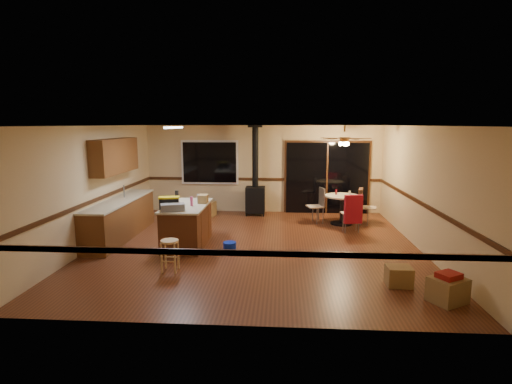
# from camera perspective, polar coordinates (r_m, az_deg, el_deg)

# --- Properties ---
(floor) EXTENTS (7.00, 7.00, 0.00)m
(floor) POSITION_cam_1_polar(r_m,az_deg,el_deg) (8.80, -0.13, -7.73)
(floor) COLOR #5A2D19
(floor) RESTS_ON ground
(ceiling) EXTENTS (7.00, 7.00, 0.00)m
(ceiling) POSITION_cam_1_polar(r_m,az_deg,el_deg) (8.40, -0.14, 9.45)
(ceiling) COLOR silver
(ceiling) RESTS_ON ground
(wall_back) EXTENTS (7.00, 0.00, 7.00)m
(wall_back) POSITION_cam_1_polar(r_m,az_deg,el_deg) (11.97, 1.00, 3.28)
(wall_back) COLOR #CCB281
(wall_back) RESTS_ON ground
(wall_front) EXTENTS (7.00, 0.00, 7.00)m
(wall_front) POSITION_cam_1_polar(r_m,az_deg,el_deg) (5.09, -2.81, -5.53)
(wall_front) COLOR #CCB281
(wall_front) RESTS_ON ground
(wall_left) EXTENTS (0.00, 7.00, 7.00)m
(wall_left) POSITION_cam_1_polar(r_m,az_deg,el_deg) (9.41, -21.92, 0.83)
(wall_left) COLOR #CCB281
(wall_left) RESTS_ON ground
(wall_right) EXTENTS (0.00, 7.00, 7.00)m
(wall_right) POSITION_cam_1_polar(r_m,az_deg,el_deg) (8.98, 22.76, 0.38)
(wall_right) COLOR #CCB281
(wall_right) RESTS_ON ground
(chair_rail) EXTENTS (7.00, 7.00, 0.08)m
(chair_rail) POSITION_cam_1_polar(r_m,az_deg,el_deg) (8.55, -0.13, -1.33)
(chair_rail) COLOR #391E0E
(chair_rail) RESTS_ON ground
(window) EXTENTS (1.72, 0.10, 1.32)m
(window) POSITION_cam_1_polar(r_m,az_deg,el_deg) (12.08, -6.63, 4.23)
(window) COLOR black
(window) RESTS_ON ground
(sliding_door) EXTENTS (2.52, 0.10, 2.10)m
(sliding_door) POSITION_cam_1_polar(r_m,az_deg,el_deg) (12.01, 10.09, 1.95)
(sliding_door) COLOR black
(sliding_door) RESTS_ON ground
(lower_cabinets) EXTENTS (0.60, 3.00, 0.86)m
(lower_cabinets) POSITION_cam_1_polar(r_m,az_deg,el_deg) (9.89, -18.79, -3.71)
(lower_cabinets) COLOR brown
(lower_cabinets) RESTS_ON ground
(countertop) EXTENTS (0.64, 3.04, 0.04)m
(countertop) POSITION_cam_1_polar(r_m,az_deg,el_deg) (9.80, -18.93, -1.15)
(countertop) COLOR #BFB694
(countertop) RESTS_ON lower_cabinets
(upper_cabinets) EXTENTS (0.35, 2.00, 0.80)m
(upper_cabinets) POSITION_cam_1_polar(r_m,az_deg,el_deg) (9.90, -19.48, 4.88)
(upper_cabinets) COLOR brown
(upper_cabinets) RESTS_ON ground
(kitchen_island) EXTENTS (0.88, 1.68, 0.90)m
(kitchen_island) POSITION_cam_1_polar(r_m,az_deg,el_deg) (8.90, -9.84, -4.65)
(kitchen_island) COLOR #522914
(kitchen_island) RESTS_ON ground
(wood_stove) EXTENTS (0.55, 0.50, 2.52)m
(wood_stove) POSITION_cam_1_polar(r_m,az_deg,el_deg) (11.61, -0.10, 0.24)
(wood_stove) COLOR black
(wood_stove) RESTS_ON ground
(ceiling_fan) EXTENTS (0.24, 0.24, 0.55)m
(ceiling_fan) POSITION_cam_1_polar(r_m,az_deg,el_deg) (10.60, 12.50, 7.18)
(ceiling_fan) COLOR brown
(ceiling_fan) RESTS_ON ceiling
(fluorescent_strip) EXTENTS (0.10, 1.20, 0.04)m
(fluorescent_strip) POSITION_cam_1_polar(r_m,az_deg,el_deg) (9.00, -11.66, 9.02)
(fluorescent_strip) COLOR white
(fluorescent_strip) RESTS_ON ceiling
(toolbox_grey) EXTENTS (0.53, 0.40, 0.15)m
(toolbox_grey) POSITION_cam_1_polar(r_m,az_deg,el_deg) (8.24, -11.82, -2.15)
(toolbox_grey) COLOR slate
(toolbox_grey) RESTS_ON kitchen_island
(toolbox_black) EXTENTS (0.42, 0.27, 0.22)m
(toolbox_black) POSITION_cam_1_polar(r_m,az_deg,el_deg) (8.47, -12.28, -1.61)
(toolbox_black) COLOR black
(toolbox_black) RESTS_ON kitchen_island
(toolbox_yellow_lid) EXTENTS (0.45, 0.29, 0.03)m
(toolbox_yellow_lid) POSITION_cam_1_polar(r_m,az_deg,el_deg) (8.45, -12.31, -0.78)
(toolbox_yellow_lid) COLOR gold
(toolbox_yellow_lid) RESTS_ON toolbox_black
(box_on_island) EXTENTS (0.20, 0.28, 0.18)m
(box_on_island) POSITION_cam_1_polar(r_m,az_deg,el_deg) (8.96, -7.57, -0.96)
(box_on_island) COLOR olive
(box_on_island) RESTS_ON kitchen_island
(bottle_dark) EXTENTS (0.10, 0.10, 0.28)m
(bottle_dark) POSITION_cam_1_polar(r_m,az_deg,el_deg) (9.04, -11.23, -0.67)
(bottle_dark) COLOR black
(bottle_dark) RESTS_ON kitchen_island
(bottle_pink) EXTENTS (0.07, 0.07, 0.20)m
(bottle_pink) POSITION_cam_1_polar(r_m,az_deg,el_deg) (8.66, -9.19, -1.32)
(bottle_pink) COLOR #D84C8C
(bottle_pink) RESTS_ON kitchen_island
(bottle_white) EXTENTS (0.07, 0.07, 0.17)m
(bottle_white) POSITION_cam_1_polar(r_m,az_deg,el_deg) (9.17, -8.28, -0.79)
(bottle_white) COLOR white
(bottle_white) RESTS_ON kitchen_island
(bar_stool) EXTENTS (0.40, 0.40, 0.58)m
(bar_stool) POSITION_cam_1_polar(r_m,az_deg,el_deg) (7.46, -12.19, -8.87)
(bar_stool) COLOR tan
(bar_stool) RESTS_ON floor
(blue_bucket) EXTENTS (0.31, 0.31, 0.23)m
(blue_bucket) POSITION_cam_1_polar(r_m,az_deg,el_deg) (8.35, -3.78, -7.92)
(blue_bucket) COLOR #0B25A5
(blue_bucket) RESTS_ON floor
(dining_table) EXTENTS (0.92, 0.92, 0.78)m
(dining_table) POSITION_cam_1_polar(r_m,az_deg,el_deg) (10.80, 12.18, -1.76)
(dining_table) COLOR black
(dining_table) RESTS_ON ground
(glass_red) EXTENTS (0.07, 0.07, 0.14)m
(glass_red) POSITION_cam_1_polar(r_m,az_deg,el_deg) (10.82, 11.38, 0.01)
(glass_red) COLOR #590C14
(glass_red) RESTS_ON dining_table
(glass_cream) EXTENTS (0.06, 0.06, 0.13)m
(glass_cream) POSITION_cam_1_polar(r_m,az_deg,el_deg) (10.72, 13.23, -0.17)
(glass_cream) COLOR beige
(glass_cream) RESTS_ON dining_table
(chair_left) EXTENTS (0.50, 0.49, 0.51)m
(chair_left) POSITION_cam_1_polar(r_m,az_deg,el_deg) (10.84, 8.96, -1.31)
(chair_left) COLOR tan
(chair_left) RESTS_ON ground
(chair_near) EXTENTS (0.50, 0.53, 0.70)m
(chair_near) POSITION_cam_1_polar(r_m,az_deg,el_deg) (9.96, 13.68, -2.40)
(chair_near) COLOR tan
(chair_near) RESTS_ON ground
(chair_right) EXTENTS (0.54, 0.52, 0.70)m
(chair_right) POSITION_cam_1_polar(r_m,az_deg,el_deg) (10.97, 14.82, -1.35)
(chair_right) COLOR tan
(chair_right) RESTS_ON ground
(box_under_window) EXTENTS (0.60, 0.51, 0.43)m
(box_under_window) POSITION_cam_1_polar(r_m,az_deg,el_deg) (11.65, -7.22, -2.39)
(box_under_window) COLOR olive
(box_under_window) RESTS_ON floor
(box_corner_a) EXTENTS (0.64, 0.61, 0.37)m
(box_corner_a) POSITION_cam_1_polar(r_m,az_deg,el_deg) (6.77, 25.70, -12.50)
(box_corner_a) COLOR olive
(box_corner_a) RESTS_ON floor
(box_corner_b) EXTENTS (0.40, 0.34, 0.32)m
(box_corner_b) POSITION_cam_1_polar(r_m,az_deg,el_deg) (7.12, 19.73, -11.23)
(box_corner_b) COLOR olive
(box_corner_b) RESTS_ON floor
(box_small_red) EXTENTS (0.40, 0.39, 0.08)m
(box_small_red) POSITION_cam_1_polar(r_m,az_deg,el_deg) (6.69, 25.84, -10.68)
(box_small_red) COLOR maroon
(box_small_red) RESTS_ON box_corner_a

